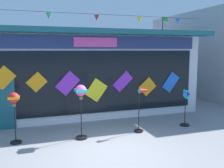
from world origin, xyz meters
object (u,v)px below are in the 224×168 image
Objects in this scene: wind_spinner_left at (81,97)px; wind_spinner_center_left at (143,103)px; kite_shop_building at (81,70)px; wind_spinner_far_left at (14,104)px; wind_spinner_center_right at (186,103)px.

wind_spinner_left reaches higher than wind_spinner_center_left.
wind_spinner_center_left is at bearing -75.79° from kite_shop_building.
wind_spinner_far_left is at bearing -124.38° from kite_shop_building.
wind_spinner_center_left is (4.32, -0.24, -0.20)m from wind_spinner_far_left.
wind_spinner_center_right is (1.89, 0.08, -0.14)m from wind_spinner_center_left.
kite_shop_building reaches higher than wind_spinner_center_right.
kite_shop_building is 5.54m from wind_spinner_far_left.
kite_shop_building is 6.31× the size of wind_spinner_far_left.
wind_spinner_far_left reaches higher than wind_spinner_center_right.
kite_shop_building is at bearing 104.21° from wind_spinner_center_left.
wind_spinner_center_left is at bearing 0.35° from wind_spinner_left.
kite_shop_building is at bearing 123.37° from wind_spinner_center_right.
wind_spinner_center_right is at bearing 1.28° from wind_spinner_left.
wind_spinner_far_left is at bearing 178.54° from wind_spinner_center_right.
wind_spinner_left is 1.24× the size of wind_spinner_center_right.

